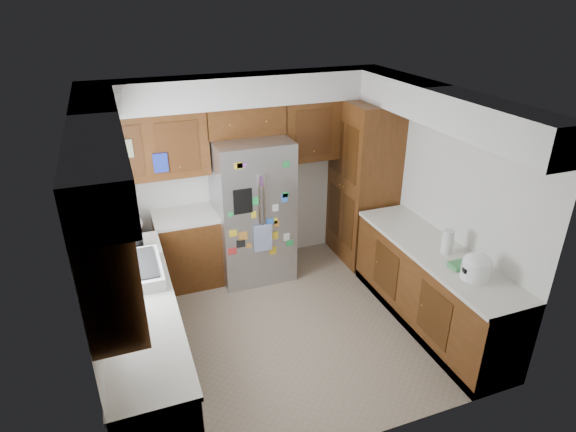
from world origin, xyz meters
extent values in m
plane|color=gray|center=(0.00, 0.00, 0.00)|extent=(3.60, 3.60, 0.00)
cube|color=silver|center=(0.00, 1.60, 1.25)|extent=(3.60, 0.04, 2.50)
cube|color=silver|center=(-1.80, 0.00, 1.25)|extent=(0.04, 3.20, 2.50)
cube|color=silver|center=(1.80, 0.00, 1.25)|extent=(0.04, 3.20, 2.50)
cube|color=silver|center=(0.00, -1.60, 1.25)|extent=(3.60, 0.04, 2.50)
cube|color=white|center=(0.00, 0.00, 2.51)|extent=(3.60, 3.20, 0.02)
cube|color=silver|center=(0.00, 1.41, 2.33)|extent=(3.60, 0.38, 0.35)
cube|color=silver|center=(-1.61, 0.00, 2.33)|extent=(0.38, 3.20, 0.35)
cube|color=silver|center=(1.61, 0.00, 2.33)|extent=(0.38, 3.20, 0.35)
cube|color=#45280D|center=(-1.14, 1.43, 1.77)|extent=(1.33, 0.34, 0.75)
cube|color=#45280D|center=(1.14, 1.43, 1.77)|extent=(1.33, 0.34, 0.75)
cube|color=#45280D|center=(-1.63, -1.15, 1.77)|extent=(0.34, 0.85, 0.75)
cube|color=white|center=(-1.79, 0.10, 1.60)|extent=(0.02, 0.90, 1.05)
cube|color=white|center=(-1.75, 0.10, 1.60)|extent=(0.01, 1.02, 1.15)
cube|color=#1C2DA4|center=(-1.03, 1.24, 1.62)|extent=(0.16, 0.02, 0.22)
cube|color=beige|center=(-1.39, 1.24, 1.82)|extent=(0.16, 0.02, 0.20)
cube|color=#45280D|center=(-1.50, -0.30, 0.44)|extent=(0.60, 2.60, 0.88)
cube|color=#45280D|center=(-0.83, 1.30, 0.44)|extent=(0.75, 0.60, 0.88)
cube|color=silver|center=(-1.50, -0.30, 0.90)|extent=(0.63, 2.60, 0.04)
cube|color=silver|center=(-0.83, 1.30, 0.90)|extent=(0.75, 0.60, 0.04)
cube|color=black|center=(-1.50, -0.30, 0.05)|extent=(0.60, 2.60, 0.10)
cube|color=silver|center=(-1.19, -1.15, 0.46)|extent=(0.01, 0.58, 0.80)
cube|color=#45280D|center=(1.50, -0.47, 0.44)|extent=(0.60, 2.25, 0.88)
cube|color=silver|center=(1.50, -0.47, 0.90)|extent=(0.63, 2.25, 0.04)
cube|color=black|center=(1.50, -0.47, 0.05)|extent=(0.60, 2.25, 0.10)
cube|color=#45280D|center=(1.50, 1.15, 1.07)|extent=(0.60, 0.90, 2.15)
cube|color=gray|center=(0.00, 1.21, 0.90)|extent=(0.90, 0.75, 1.80)
cylinder|color=silver|center=(-0.03, 0.82, 1.05)|extent=(0.02, 0.02, 0.90)
cylinder|color=silver|center=(0.03, 0.82, 1.05)|extent=(0.02, 0.02, 0.90)
cube|color=black|center=(-0.22, 0.83, 1.20)|extent=(0.22, 0.01, 0.30)
cube|color=silver|center=(0.00, 0.80, 0.70)|extent=(0.22, 0.01, 0.34)
cube|color=#8C4C99|center=(-0.22, 0.82, 1.63)|extent=(0.11, 0.00, 0.06)
cube|color=black|center=(-0.27, 0.82, 0.67)|extent=(0.11, 0.00, 0.10)
cube|color=red|center=(-0.37, 0.82, 0.58)|extent=(0.10, 0.00, 0.09)
cube|color=green|center=(0.35, 0.82, 0.56)|extent=(0.09, 0.00, 0.08)
cube|color=yellow|center=(0.17, 0.82, 0.89)|extent=(0.05, 0.00, 0.08)
cube|color=yellow|center=(-0.35, 0.82, 0.82)|extent=(0.09, 0.00, 0.08)
cube|color=blue|center=(0.28, 0.82, 1.17)|extent=(0.08, 0.00, 0.11)
cube|color=orange|center=(-0.24, 0.82, 0.76)|extent=(0.11, 0.00, 0.11)
cube|color=green|center=(0.30, 0.82, 1.21)|extent=(0.07, 0.00, 0.07)
cube|color=yellow|center=(-0.25, 0.82, 1.63)|extent=(0.10, 0.00, 0.07)
cube|color=green|center=(0.31, 0.82, 1.58)|extent=(0.09, 0.00, 0.07)
cube|color=white|center=(0.31, 0.82, 0.65)|extent=(0.07, 0.00, 0.10)
cube|color=yellow|center=(0.13, 0.82, 0.50)|extent=(0.08, 0.00, 0.11)
cube|color=green|center=(-0.37, 0.82, 1.06)|extent=(0.06, 0.00, 0.06)
cube|color=#8C4C99|center=(0.00, 0.82, 1.42)|extent=(0.07, 0.00, 0.12)
cube|color=yellow|center=(-0.10, 0.82, 1.01)|extent=(0.06, 0.00, 0.09)
cube|color=orange|center=(0.18, 0.82, 0.85)|extent=(0.06, 0.00, 0.08)
cube|color=yellow|center=(0.16, 0.82, 0.70)|extent=(0.07, 0.00, 0.10)
cube|color=orange|center=(-0.17, 0.82, 0.62)|extent=(0.06, 0.00, 0.05)
cube|color=blue|center=(0.10, 0.82, 0.89)|extent=(0.10, 0.00, 0.08)
cube|color=white|center=(0.17, 0.82, 1.06)|extent=(0.07, 0.00, 0.08)
cube|color=green|center=(-0.07, 0.82, 1.18)|extent=(0.10, 0.00, 0.10)
cube|color=#45280D|center=(0.00, 1.43, 1.98)|extent=(0.96, 0.34, 0.35)
sphere|color=#134A9F|center=(-0.16, 1.45, 2.28)|extent=(0.26, 0.26, 0.26)
cylinder|color=black|center=(0.17, 1.36, 2.22)|extent=(0.26, 0.26, 0.15)
ellipsoid|color=#333338|center=(0.17, 1.36, 2.30)|extent=(0.24, 0.24, 0.11)
cube|color=silver|center=(-1.50, 0.10, 0.98)|extent=(0.52, 0.70, 0.12)
cube|color=black|center=(-1.50, 0.10, 1.04)|extent=(0.44, 0.60, 0.02)
cylinder|color=silver|center=(-1.70, 0.10, 1.14)|extent=(0.02, 0.02, 0.30)
cylinder|color=silver|center=(-1.64, 0.10, 1.27)|extent=(0.16, 0.02, 0.02)
cube|color=yellow|center=(-1.35, -0.13, 0.94)|extent=(0.10, 0.18, 0.04)
cube|color=black|center=(-1.45, 0.55, 0.97)|extent=(0.18, 0.14, 0.10)
cylinder|color=black|center=(-1.45, 0.55, 1.16)|extent=(0.16, 0.16, 0.28)
cylinder|color=gray|center=(-1.56, 0.78, 1.02)|extent=(0.14, 0.14, 0.20)
sphere|color=silver|center=(-1.42, 1.05, 1.02)|extent=(0.20, 0.20, 0.20)
cube|color=#3F72B2|center=(-1.60, 1.18, 1.01)|extent=(0.14, 0.10, 0.18)
cube|color=#BFB28C|center=(-1.39, 1.28, 0.99)|extent=(0.10, 0.08, 0.14)
cylinder|color=silver|center=(-1.53, 0.49, 0.98)|extent=(0.08, 0.08, 0.11)
cylinder|color=white|center=(1.50, -1.04, 1.01)|extent=(0.27, 0.27, 0.18)
ellipsoid|color=white|center=(1.50, -1.04, 1.10)|extent=(0.26, 0.26, 0.12)
cube|color=black|center=(1.37, -1.04, 1.03)|extent=(0.04, 0.06, 0.04)
cylinder|color=white|center=(1.55, -0.55, 1.05)|extent=(0.11, 0.11, 0.26)
camera|label=1|loc=(-1.49, -4.02, 3.38)|focal=30.00mm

